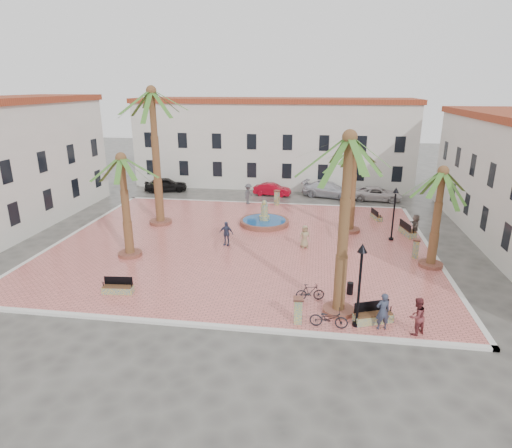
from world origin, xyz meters
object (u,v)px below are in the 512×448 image
(pedestrian_fountain_b, at_px, (226,233))
(bollard_n, at_px, (277,197))
(palm_s, at_px, (348,157))
(car_white, at_px, (377,194))
(palm_e, at_px, (441,184))
(lamppost_e, at_px, (395,205))
(cyclist_b, at_px, (417,316))
(cyclist_a, at_px, (383,311))
(bench_e, at_px, (407,231))
(bollard_e, at_px, (416,248))
(palm_nw, at_px, (152,105))
(litter_bin, at_px, (350,288))
(fountain, at_px, (264,221))
(bench_s, at_px, (118,289))
(palm_ne, at_px, (355,158))
(pedestrian_east, at_px, (415,226))
(pedestrian_fountain_a, at_px, (305,237))
(pedestrian_north, at_px, (248,194))
(car_red, at_px, (272,189))
(bench_se, at_px, (373,317))
(bicycle_b, at_px, (310,292))
(lamppost_s, at_px, (361,271))
(bicycle_a, at_px, (329,318))
(palm_sw, at_px, (122,171))
(bollard_se, at_px, (298,310))
(car_silver, at_px, (329,190))
(car_black, at_px, (166,184))
(bench_ne, at_px, (376,216))

(pedestrian_fountain_b, bearing_deg, bollard_n, 84.16)
(palm_s, relative_size, car_white, 1.89)
(palm_e, relative_size, pedestrian_fountain_b, 3.66)
(lamppost_e, relative_size, cyclist_b, 2.19)
(bollard_n, xyz_separation_m, cyclist_a, (6.88, -20.59, 0.18))
(bench_e, relative_size, pedestrian_fountain_b, 1.16)
(bollard_e, height_order, cyclist_b, cyclist_b)
(palm_nw, relative_size, bollard_e, 8.38)
(litter_bin, height_order, cyclist_b, cyclist_b)
(bollard_n, bearing_deg, fountain, -94.06)
(bench_s, bearing_deg, car_white, 49.23)
(fountain, relative_size, palm_ne, 0.58)
(palm_ne, distance_m, pedestrian_east, 6.73)
(cyclist_b, bearing_deg, cyclist_a, -45.53)
(pedestrian_fountain_a, relative_size, pedestrian_fountain_b, 0.93)
(palm_s, bearing_deg, palm_nw, 137.95)
(litter_bin, bearing_deg, pedestrian_fountain_a, 112.12)
(pedestrian_north, bearing_deg, pedestrian_fountain_a, -134.56)
(pedestrian_fountain_b, xyz_separation_m, car_red, (1.57, 15.14, -0.39))
(bollard_n, bearing_deg, pedestrian_north, 180.00)
(pedestrian_east, bearing_deg, palm_e, 0.02)
(bench_se, height_order, lamppost_e, lamppost_e)
(palm_s, distance_m, bicycle_b, 7.45)
(pedestrian_fountain_b, xyz_separation_m, pedestrian_east, (13.41, 3.72, 0.00))
(car_red, bearing_deg, pedestrian_east, -126.91)
(bench_e, bearing_deg, palm_ne, 73.09)
(palm_e, xyz_separation_m, car_red, (-11.74, 16.89, -4.74))
(car_white, bearing_deg, palm_nw, 123.47)
(bench_e, height_order, car_white, car_white)
(bicycle_b, xyz_separation_m, car_red, (-4.44, 22.41, 0.03))
(lamppost_s, relative_size, pedestrian_east, 2.38)
(pedestrian_fountain_a, bearing_deg, litter_bin, -90.22)
(bicycle_a, height_order, pedestrian_fountain_b, pedestrian_fountain_b)
(car_red, bearing_deg, bicycle_b, -161.73)
(lamppost_e, distance_m, car_red, 16.09)
(bench_s, relative_size, pedestrian_fountain_b, 0.98)
(palm_nw, xyz_separation_m, palm_sw, (0.44, -6.86, -3.61))
(palm_ne, distance_m, lamppost_s, 14.05)
(bench_e, xyz_separation_m, cyclist_a, (-3.62, -13.65, 0.62))
(bollard_se, bearing_deg, palm_s, 33.59)
(bench_se, bearing_deg, lamppost_e, 56.21)
(bench_s, relative_size, bench_e, 0.84)
(fountain, bearing_deg, car_silver, 62.89)
(bollard_e, xyz_separation_m, car_black, (-22.48, 15.70, -0.05))
(pedestrian_fountain_a, relative_size, pedestrian_east, 0.93)
(bench_ne, distance_m, bicycle_b, 15.88)
(palm_s, xyz_separation_m, bicycle_b, (-1.42, 1.09, -7.23))
(fountain, relative_size, lamppost_s, 0.96)
(bench_ne, height_order, litter_bin, bench_ne)
(lamppost_s, bearing_deg, car_red, 105.11)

